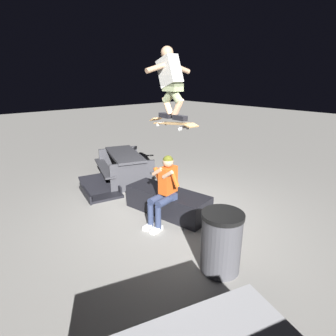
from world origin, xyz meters
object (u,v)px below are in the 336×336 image
(ledge_box_main, at_px, (168,202))
(person_sitting_on_ledge, at_px, (164,187))
(skateboard, at_px, (173,123))
(skater_airborne, at_px, (170,80))
(kicker_ramp, at_px, (101,190))
(picnic_table_back, at_px, (125,162))
(trash_bin, at_px, (221,242))

(ledge_box_main, bearing_deg, person_sitting_on_ledge, 131.29)
(person_sitting_on_ledge, distance_m, skateboard, 1.20)
(ledge_box_main, relative_size, skater_airborne, 1.56)
(ledge_box_main, relative_size, kicker_ramp, 1.44)
(skateboard, bearing_deg, kicker_ramp, 6.78)
(ledge_box_main, height_order, skater_airborne, skater_airborne)
(picnic_table_back, bearing_deg, trash_bin, 166.30)
(skateboard, bearing_deg, person_sitting_on_ledge, 12.00)
(person_sitting_on_ledge, xyz_separation_m, picnic_table_back, (2.41, -0.69, -0.22))
(ledge_box_main, bearing_deg, skateboard, 147.79)
(picnic_table_back, bearing_deg, kicker_ramp, 109.89)
(skater_airborne, distance_m, kicker_ramp, 3.36)
(person_sitting_on_ledge, relative_size, skater_airborne, 1.16)
(person_sitting_on_ledge, bearing_deg, skater_airborne, -161.71)
(picnic_table_back, height_order, trash_bin, trash_bin)
(kicker_ramp, relative_size, trash_bin, 1.36)
(skateboard, bearing_deg, trash_bin, 167.28)
(skater_airborne, bearing_deg, person_sitting_on_ledge, 18.29)
(trash_bin, bearing_deg, skateboard, -12.72)
(kicker_ramp, relative_size, picnic_table_back, 0.59)
(kicker_ramp, bearing_deg, person_sitting_on_ledge, -173.65)
(skater_airborne, xyz_separation_m, kicker_ramp, (2.19, 0.27, -2.53))
(skateboard, bearing_deg, ledge_box_main, -32.21)
(picnic_table_back, bearing_deg, skater_airborne, 165.50)
(skater_airborne, bearing_deg, kicker_ramp, 6.99)
(skateboard, xyz_separation_m, skater_airborne, (0.06, -0.00, 0.69))
(skater_airborne, height_order, picnic_table_back, skater_airborne)
(skateboard, relative_size, picnic_table_back, 0.50)
(skater_airborne, bearing_deg, picnic_table_back, -14.50)
(skater_airborne, distance_m, trash_bin, 2.59)
(person_sitting_on_ledge, height_order, kicker_ramp, person_sitting_on_ledge)
(skateboard, distance_m, kicker_ramp, 2.92)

